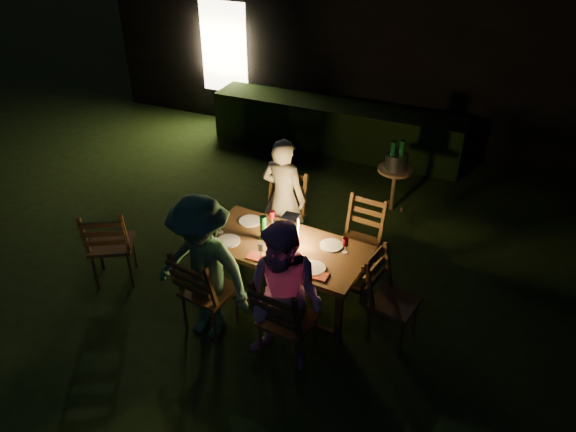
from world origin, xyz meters
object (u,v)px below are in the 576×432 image
at_px(chair_far_right, 357,254).
at_px(bottle_table, 263,228).
at_px(chair_end, 391,313).
at_px(person_house_side, 284,198).
at_px(chair_near_left, 209,304).
at_px(chair_far_left, 282,230).
at_px(lantern, 290,231).
at_px(bottle_bucket_a, 392,158).
at_px(bottle_bucket_b, 401,157).
at_px(person_opp_left, 203,270).
at_px(side_table, 395,173).
at_px(dining_table, 284,251).
at_px(chair_spare, 114,257).
at_px(ice_bucket, 396,161).
at_px(chair_near_right, 287,334).
at_px(person_opp_right, 284,300).

xyz_separation_m(chair_far_right, bottle_table, (-0.86, -0.70, 0.57)).
bearing_deg(chair_end, person_house_side, -110.46).
height_order(chair_end, person_house_side, person_house_side).
bearing_deg(chair_end, chair_near_left, -59.76).
height_order(chair_far_left, lantern, lantern).
relative_size(bottle_bucket_a, bottle_bucket_b, 1.00).
xyz_separation_m(bottle_table, bottle_bucket_b, (0.91, 2.37, -0.07)).
distance_m(person_opp_left, side_table, 3.34).
relative_size(bottle_table, bottle_bucket_b, 0.88).
xyz_separation_m(dining_table, bottle_bucket_b, (0.66, 2.39, 0.14)).
height_order(dining_table, chair_spare, chair_spare).
distance_m(side_table, bottle_bucket_a, 0.24).
relative_size(person_opp_left, lantern, 4.60).
distance_m(chair_spare, side_table, 3.80).
bearing_deg(lantern, chair_far_right, 50.51).
relative_size(chair_far_left, bottle_table, 3.82).
distance_m(chair_far_left, side_table, 1.86).
bearing_deg(chair_far_left, chair_end, 149.68).
bearing_deg(ice_bucket, bottle_bucket_a, -141.34).
xyz_separation_m(lantern, bottle_table, (-0.30, -0.03, -0.02)).
bearing_deg(chair_far_right, bottle_bucket_b, -86.15).
bearing_deg(chair_spare, person_opp_left, -42.82).
relative_size(chair_near_right, chair_end, 1.07).
bearing_deg(side_table, lantern, -103.58).
distance_m(person_opp_right, bottle_bucket_a, 3.17).
xyz_separation_m(person_house_side, bottle_bucket_a, (0.94, 1.46, 0.04)).
distance_m(person_opp_left, lantern, 1.01).
xyz_separation_m(dining_table, side_table, (0.61, 2.35, -0.09)).
height_order(lantern, bottle_table, lantern).
height_order(bottle_table, side_table, bottle_table).
bearing_deg(bottle_table, dining_table, -4.72).
xyz_separation_m(side_table, ice_bucket, (-0.00, 0.00, 0.19)).
xyz_separation_m(chair_far_left, person_opp_right, (0.77, -1.66, 0.47)).
relative_size(chair_far_right, ice_bucket, 3.33).
xyz_separation_m(bottle_table, side_table, (0.86, 2.33, -0.31)).
distance_m(chair_near_left, side_table, 3.29).
bearing_deg(chair_end, person_opp_right, -37.97).
bearing_deg(bottle_bucket_a, chair_far_right, -88.17).
bearing_deg(person_house_side, chair_spare, 45.01).
height_order(chair_far_left, chair_end, chair_far_left).
relative_size(chair_far_left, person_opp_right, 0.68).
bearing_deg(chair_near_right, chair_near_left, -177.17).
relative_size(chair_end, person_opp_left, 0.62).
bearing_deg(chair_far_left, bottle_table, 98.96).
distance_m(chair_near_right, chair_end, 1.10).
xyz_separation_m(chair_far_left, bottle_bucket_a, (0.95, 1.50, 0.48)).
bearing_deg(chair_near_left, chair_near_right, 4.41).
distance_m(person_house_side, bottle_table, 0.85).
bearing_deg(chair_near_left, bottle_bucket_b, 78.52).
distance_m(ice_bucket, bottle_bucket_b, 0.08).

